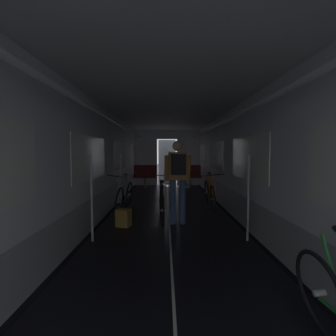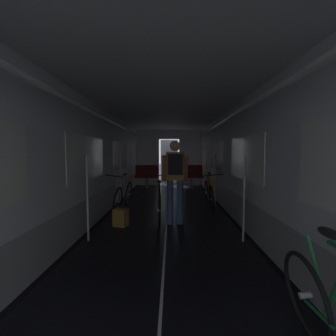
{
  "view_description": "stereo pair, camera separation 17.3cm",
  "coord_description": "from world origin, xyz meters",
  "px_view_note": "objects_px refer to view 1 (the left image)",
  "views": [
    {
      "loc": [
        -0.08,
        -1.81,
        1.45
      ],
      "look_at": [
        0.0,
        5.4,
        0.99
      ],
      "focal_mm": 26.02,
      "sensor_mm": 36.0,
      "label": 1
    },
    {
      "loc": [
        0.09,
        -1.81,
        1.45
      ],
      "look_at": [
        0.0,
        5.4,
        0.99
      ],
      "focal_mm": 26.02,
      "sensor_mm": 36.0,
      "label": 2
    }
  ],
  "objects_px": {
    "bicycle_silver": "(124,196)",
    "backpack_on_floor": "(124,218)",
    "person_cyclist_aisle": "(178,174)",
    "bicycle_orange": "(210,193)",
    "bench_seat_far_left": "(145,174)",
    "bench_seat_far_right": "(189,174)",
    "bicycle_black_in_aisle": "(162,203)"
  },
  "relations": [
    {
      "from": "bicycle_orange",
      "to": "bicycle_black_in_aisle",
      "type": "distance_m",
      "value": 1.72
    },
    {
      "from": "bench_seat_far_right",
      "to": "bicycle_orange",
      "type": "relative_size",
      "value": 0.58
    },
    {
      "from": "person_cyclist_aisle",
      "to": "backpack_on_floor",
      "type": "height_order",
      "value": "person_cyclist_aisle"
    },
    {
      "from": "bicycle_orange",
      "to": "bicycle_silver",
      "type": "distance_m",
      "value": 2.2
    },
    {
      "from": "bench_seat_far_left",
      "to": "bench_seat_far_right",
      "type": "distance_m",
      "value": 1.8
    },
    {
      "from": "bench_seat_far_left",
      "to": "bicycle_silver",
      "type": "xyz_separation_m",
      "value": [
        -0.19,
        -3.89,
        -0.19
      ]
    },
    {
      "from": "person_cyclist_aisle",
      "to": "bicycle_black_in_aisle",
      "type": "height_order",
      "value": "person_cyclist_aisle"
    },
    {
      "from": "bicycle_silver",
      "to": "backpack_on_floor",
      "type": "distance_m",
      "value": 1.31
    },
    {
      "from": "bench_seat_far_left",
      "to": "bench_seat_far_right",
      "type": "xyz_separation_m",
      "value": [
        1.8,
        0.0,
        0.0
      ]
    },
    {
      "from": "person_cyclist_aisle",
      "to": "backpack_on_floor",
      "type": "xyz_separation_m",
      "value": [
        -1.07,
        -0.14,
        -0.85
      ]
    },
    {
      "from": "backpack_on_floor",
      "to": "person_cyclist_aisle",
      "type": "bearing_deg",
      "value": 7.51
    },
    {
      "from": "bench_seat_far_left",
      "to": "bicycle_orange",
      "type": "distance_m",
      "value": 4.1
    },
    {
      "from": "bicycle_orange",
      "to": "person_cyclist_aisle",
      "type": "relative_size",
      "value": 1.0
    },
    {
      "from": "person_cyclist_aisle",
      "to": "bicycle_silver",
      "type": "bearing_deg",
      "value": 138.09
    },
    {
      "from": "bench_seat_far_right",
      "to": "bicycle_orange",
      "type": "bearing_deg",
      "value": -86.97
    },
    {
      "from": "bicycle_silver",
      "to": "backpack_on_floor",
      "type": "bearing_deg",
      "value": -81.37
    },
    {
      "from": "bicycle_orange",
      "to": "person_cyclist_aisle",
      "type": "height_order",
      "value": "person_cyclist_aisle"
    },
    {
      "from": "bench_seat_far_right",
      "to": "person_cyclist_aisle",
      "type": "bearing_deg",
      "value": -98.22
    },
    {
      "from": "bicycle_silver",
      "to": "person_cyclist_aisle",
      "type": "height_order",
      "value": "person_cyclist_aisle"
    },
    {
      "from": "bicycle_orange",
      "to": "backpack_on_floor",
      "type": "relative_size",
      "value": 4.98
    },
    {
      "from": "bicycle_silver",
      "to": "bench_seat_far_right",
      "type": "bearing_deg",
      "value": 62.92
    },
    {
      "from": "bench_seat_far_left",
      "to": "person_cyclist_aisle",
      "type": "relative_size",
      "value": 0.58
    },
    {
      "from": "bench_seat_far_right",
      "to": "bicycle_silver",
      "type": "distance_m",
      "value": 4.38
    },
    {
      "from": "bench_seat_far_right",
      "to": "person_cyclist_aisle",
      "type": "xyz_separation_m",
      "value": [
        -0.73,
        -5.03,
        0.45
      ]
    },
    {
      "from": "bicycle_orange",
      "to": "bicycle_black_in_aisle",
      "type": "relative_size",
      "value": 1.0
    },
    {
      "from": "bench_seat_far_left",
      "to": "backpack_on_floor",
      "type": "relative_size",
      "value": 2.89
    },
    {
      "from": "person_cyclist_aisle",
      "to": "backpack_on_floor",
      "type": "relative_size",
      "value": 4.96
    },
    {
      "from": "person_cyclist_aisle",
      "to": "bicycle_black_in_aisle",
      "type": "xyz_separation_m",
      "value": [
        -0.33,
        0.27,
        -0.63
      ]
    },
    {
      "from": "bench_seat_far_left",
      "to": "bench_seat_far_right",
      "type": "height_order",
      "value": "same"
    },
    {
      "from": "bicycle_silver",
      "to": "backpack_on_floor",
      "type": "xyz_separation_m",
      "value": [
        0.19,
        -1.28,
        -0.21
      ]
    },
    {
      "from": "bicycle_orange",
      "to": "person_cyclist_aisle",
      "type": "xyz_separation_m",
      "value": [
        -0.92,
        -1.45,
        0.63
      ]
    },
    {
      "from": "bench_seat_far_left",
      "to": "bicycle_silver",
      "type": "height_order",
      "value": "bench_seat_far_left"
    }
  ]
}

